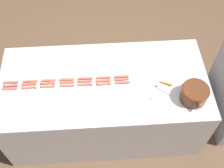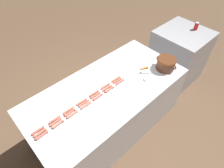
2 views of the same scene
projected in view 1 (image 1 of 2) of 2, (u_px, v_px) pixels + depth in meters
The scene contains 26 objects.
ground_plane at pixel (105, 121), 3.64m from camera, with size 20.00×20.00×0.00m, color brown.
griddle_counter at pixel (105, 103), 3.28m from camera, with size 1.05×2.17×0.87m.
hot_dog_0 at pixel (11, 82), 2.90m from camera, with size 0.03×0.15×0.03m.
hot_dog_1 at pixel (30, 81), 2.90m from camera, with size 0.03×0.15×0.03m.
hot_dog_2 at pixel (49, 80), 2.91m from camera, with size 0.03×0.15×0.03m.
hot_dog_3 at pixel (67, 79), 2.92m from camera, with size 0.03×0.15×0.03m.
hot_dog_4 at pixel (86, 78), 2.93m from camera, with size 0.03×0.15×0.03m.
hot_dog_5 at pixel (104, 77), 2.93m from camera, with size 0.03×0.15×0.03m.
hot_dog_6 at pixel (122, 76), 2.94m from camera, with size 0.03×0.15×0.03m.
hot_dog_7 at pixel (11, 85), 2.87m from camera, with size 0.03×0.15×0.03m.
hot_dog_8 at pixel (29, 84), 2.88m from camera, with size 0.03×0.15×0.03m.
hot_dog_9 at pixel (48, 83), 2.89m from camera, with size 0.03×0.15×0.03m.
hot_dog_10 at pixel (67, 82), 2.90m from camera, with size 0.03×0.15×0.03m.
hot_dog_11 at pixel (85, 81), 2.90m from camera, with size 0.03×0.15×0.03m.
hot_dog_12 at pixel (103, 81), 2.91m from camera, with size 0.03×0.15×0.03m.
hot_dog_13 at pixel (122, 79), 2.92m from camera, with size 0.03×0.15×0.03m.
hot_dog_14 at pixel (10, 88), 2.85m from camera, with size 0.03×0.15×0.03m.
hot_dog_15 at pixel (29, 87), 2.86m from camera, with size 0.03×0.15×0.03m.
hot_dog_16 at pixel (48, 86), 2.87m from camera, with size 0.03×0.15×0.03m.
hot_dog_17 at pixel (67, 85), 2.87m from camera, with size 0.03×0.15×0.03m.
hot_dog_18 at pixel (85, 84), 2.88m from camera, with size 0.03×0.15×0.03m.
hot_dog_19 at pixel (104, 84), 2.89m from camera, with size 0.04×0.15×0.03m.
hot_dog_20 at pixel (123, 82), 2.90m from camera, with size 0.03×0.15×0.03m.
bean_pot at pixel (195, 93), 2.72m from camera, with size 0.33×0.27×0.17m.
serving_spoon at pixel (156, 95), 2.82m from camera, with size 0.20×0.23×0.02m.
carrot at pixel (163, 83), 2.89m from camera, with size 0.10×0.17×0.03m.
Camera 1 is at (1.71, -0.02, 3.24)m, focal length 45.68 mm.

